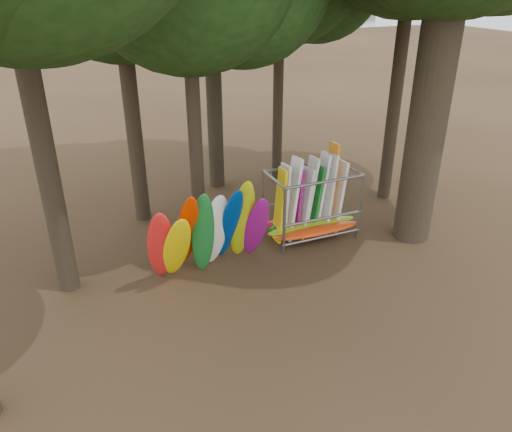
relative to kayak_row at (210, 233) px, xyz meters
name	(u,v)px	position (x,y,z in m)	size (l,w,h in m)	color
ground	(285,281)	(1.76, -1.20, -1.32)	(120.00, 120.00, 0.00)	#47331E
lake	(77,40)	(1.76, 58.80, -1.32)	(160.00, 160.00, 0.00)	gray
far_shore	(52,4)	(1.76, 108.80, 0.68)	(160.00, 4.00, 4.00)	black
kayak_row	(210,233)	(0.00, 0.00, 0.00)	(3.61, 2.08, 3.09)	red
storage_rack	(311,206)	(3.69, 0.96, -0.28)	(3.15, 1.57, 2.93)	slate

